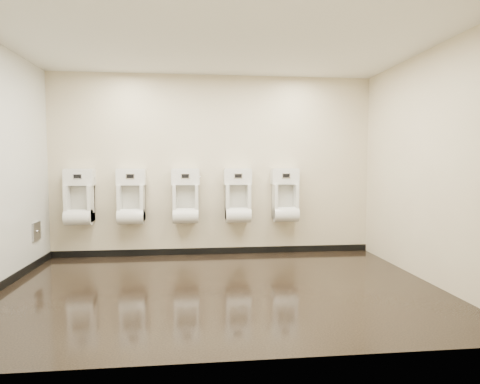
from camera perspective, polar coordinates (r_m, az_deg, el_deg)
The scene contains 12 objects.
ground at distance 4.77m, azimuth -2.65°, elevation -13.39°, with size 5.00×3.50×0.00m, color black.
ceiling at distance 4.76m, azimuth -2.77°, elevation 20.78°, with size 5.00×3.50×0.00m, color silver.
back_wall at distance 6.30m, azimuth -3.70°, elevation 3.75°, with size 5.00×0.02×2.80m, color beige.
front_wall at distance 2.81m, azimuth -0.49°, elevation 3.46°, with size 5.00×0.02×2.80m, color beige.
right_wall at distance 5.33m, azimuth 25.25°, elevation 3.33°, with size 0.02×3.50×2.80m, color beige.
skirting_back at distance 6.44m, azimuth -3.64°, elevation -8.35°, with size 5.00×0.02×0.10m, color black.
access_panel at distance 6.22m, azimuth -26.99°, elevation -5.00°, with size 0.04×0.25×0.25m.
urinal_0 at distance 6.41m, azimuth -21.89°, elevation -1.22°, with size 0.44×0.33×0.82m.
urinal_1 at distance 6.25m, azimuth -15.21°, elevation -1.20°, with size 0.44×0.33×0.82m.
urinal_2 at distance 6.18m, azimuth -7.73°, elevation -1.15°, with size 0.44×0.33×0.82m.
urinal_3 at distance 6.21m, azimuth -0.31°, elevation -1.09°, with size 0.44×0.33×0.82m.
urinal_4 at distance 6.33m, azimuth 6.44°, elevation -1.02°, with size 0.44×0.33×0.82m.
Camera 1 is at (-0.28, -4.55, 1.43)m, focal length 30.00 mm.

